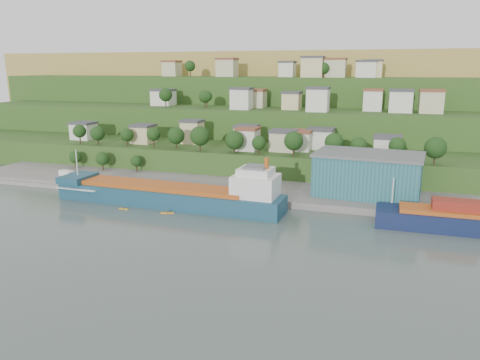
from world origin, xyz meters
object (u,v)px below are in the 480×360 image
at_px(warehouse, 368,174).
at_px(caravan, 67,174).
at_px(cargo_ship_near, 175,196).
at_px(kayak_orange, 167,212).

distance_m(warehouse, caravan, 103.29).
height_order(cargo_ship_near, warehouse, cargo_ship_near).
height_order(cargo_ship_near, caravan, cargo_ship_near).
relative_size(cargo_ship_near, kayak_orange, 19.13).
bearing_deg(caravan, cargo_ship_near, -1.14).
bearing_deg(kayak_orange, warehouse, 8.08).
bearing_deg(warehouse, caravan, -171.23).
bearing_deg(kayak_orange, caravan, 133.72).
bearing_deg(cargo_ship_near, caravan, 164.31).
bearing_deg(caravan, kayak_orange, -8.01).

